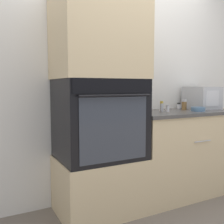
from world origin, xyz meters
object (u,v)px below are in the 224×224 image
at_px(microwave, 202,98).
at_px(condiment_jar_mid, 162,106).
at_px(condiment_jar_back, 184,105).
at_px(condiment_jar_near, 179,106).
at_px(condiment_jar_far, 168,108).
at_px(wall_oven, 100,119).
at_px(bowl, 198,109).
at_px(knife_block, 142,102).

relative_size(microwave, condiment_jar_mid, 3.29).
bearing_deg(condiment_jar_back, condiment_jar_near, 67.31).
bearing_deg(condiment_jar_near, condiment_jar_far, -145.83).
height_order(wall_oven, microwave, wall_oven).
bearing_deg(bowl, condiment_jar_mid, 151.64).
xyz_separation_m(microwave, condiment_jar_near, (-0.23, 0.15, -0.10)).
bearing_deg(knife_block, microwave, -4.16).
distance_m(condiment_jar_mid, condiment_jar_back, 0.32).
distance_m(bowl, condiment_jar_near, 0.36).
height_order(microwave, condiment_jar_back, microwave).
height_order(knife_block, condiment_jar_near, knife_block).
relative_size(condiment_jar_far, condiment_jar_back, 0.62).
relative_size(wall_oven, condiment_jar_far, 10.26).
bearing_deg(condiment_jar_far, wall_oven, 177.78).
height_order(microwave, condiment_jar_near, microwave).
height_order(condiment_jar_mid, condiment_jar_back, condiment_jar_back).
distance_m(wall_oven, condiment_jar_near, 1.20).
bearing_deg(condiment_jar_mid, condiment_jar_far, -89.45).
bearing_deg(knife_block, condiment_jar_back, -8.64).
bearing_deg(bowl, knife_block, 154.24).
relative_size(condiment_jar_mid, condiment_jar_far, 1.46).
xyz_separation_m(wall_oven, condiment_jar_near, (1.17, 0.24, 0.07)).
distance_m(condiment_jar_near, condiment_jar_far, 0.48).
bearing_deg(wall_oven, bowl, -6.06).
xyz_separation_m(knife_block, condiment_jar_mid, (0.21, -0.08, -0.05)).
height_order(condiment_jar_far, condiment_jar_back, condiment_jar_back).
relative_size(knife_block, condiment_jar_back, 2.11).
xyz_separation_m(knife_block, condiment_jar_far, (0.21, -0.18, -0.07)).
height_order(knife_block, condiment_jar_far, knife_block).
xyz_separation_m(condiment_jar_near, condiment_jar_mid, (-0.39, -0.17, 0.02)).
relative_size(knife_block, condiment_jar_near, 3.63).
relative_size(microwave, condiment_jar_back, 2.99).
height_order(wall_oven, knife_block, wall_oven).
relative_size(knife_block, bowl, 1.67).
distance_m(knife_block, bowl, 0.62).
height_order(condiment_jar_near, condiment_jar_far, condiment_jar_far).
bearing_deg(bowl, microwave, 37.66).
bearing_deg(wall_oven, condiment_jar_near, 11.41).
relative_size(knife_block, condiment_jar_far, 3.39).
distance_m(bowl, condiment_jar_back, 0.19).
bearing_deg(condiment_jar_far, condiment_jar_back, 16.92).
bearing_deg(microwave, condiment_jar_mid, -178.25).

